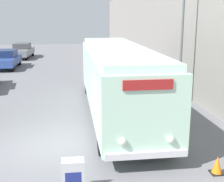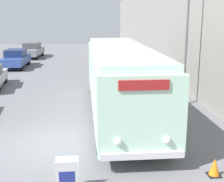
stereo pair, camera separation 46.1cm
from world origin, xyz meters
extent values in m
plane|color=slate|center=(0.00, 0.00, 0.00)|extent=(80.00, 80.00, 0.00)
cube|color=gray|center=(7.50, 10.00, 3.28)|extent=(0.30, 60.00, 6.55)
cylinder|color=black|center=(1.92, -0.83, 0.47)|extent=(0.28, 0.93, 0.93)
cylinder|color=black|center=(4.12, -0.83, 0.47)|extent=(0.28, 0.93, 0.93)
cylinder|color=black|center=(1.92, 7.52, 0.47)|extent=(0.28, 0.93, 0.93)
cylinder|color=black|center=(4.12, 7.52, 0.47)|extent=(0.28, 0.93, 0.93)
cube|color=#B2DBC1|center=(3.02, 3.34, 1.66)|extent=(2.52, 11.14, 2.39)
cube|color=silver|center=(3.02, 3.34, 2.98)|extent=(2.32, 10.70, 0.24)
cube|color=silver|center=(3.02, -2.29, 0.59)|extent=(2.39, 0.12, 0.20)
sphere|color=white|center=(2.33, -2.26, 1.02)|extent=(0.22, 0.22, 0.22)
sphere|color=white|center=(3.71, -2.26, 1.02)|extent=(0.22, 0.22, 0.22)
cube|color=maroon|center=(3.02, -2.25, 2.61)|extent=(1.39, 0.06, 0.28)
cube|color=white|center=(0.95, -3.11, 0.46)|extent=(0.58, 0.19, 0.93)
cube|color=white|center=(0.95, -2.95, 0.46)|extent=(0.58, 0.19, 0.93)
cube|color=navy|center=(0.95, -3.13, 0.49)|extent=(0.40, 0.06, 0.33)
cylinder|color=#595E60|center=(6.45, 4.71, 3.32)|extent=(0.12, 0.12, 6.65)
cylinder|color=black|center=(-3.68, 15.59, 0.35)|extent=(0.22, 0.71, 0.71)
cylinder|color=black|center=(-5.19, 18.93, 0.35)|extent=(0.22, 0.71, 0.71)
cylinder|color=black|center=(-3.64, 18.91, 0.35)|extent=(0.22, 0.71, 0.71)
cube|color=#2D478C|center=(-4.44, 17.26, 0.66)|extent=(1.88, 4.74, 0.62)
cube|color=#19274D|center=(-4.43, 17.38, 1.27)|extent=(1.57, 2.14, 0.59)
cylinder|color=black|center=(-4.94, 22.23, 0.34)|extent=(0.22, 0.69, 0.69)
cylinder|color=black|center=(-3.40, 22.13, 0.34)|extent=(0.22, 0.69, 0.69)
cylinder|color=black|center=(-4.72, 25.60, 0.34)|extent=(0.22, 0.69, 0.69)
cylinder|color=black|center=(-3.19, 25.50, 0.34)|extent=(0.22, 0.69, 0.69)
cube|color=slate|center=(-4.06, 23.86, 0.67)|extent=(2.10, 4.88, 0.65)
cube|color=#3F4043|center=(-4.05, 23.98, 1.28)|extent=(1.66, 2.24, 0.56)
cube|color=black|center=(5.04, -2.53, 0.01)|extent=(0.36, 0.36, 0.03)
cone|color=orange|center=(5.04, -2.53, 0.28)|extent=(0.30, 0.30, 0.49)
camera|label=1|loc=(0.97, -10.22, 4.43)|focal=50.00mm
camera|label=2|loc=(1.43, -10.27, 4.43)|focal=50.00mm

